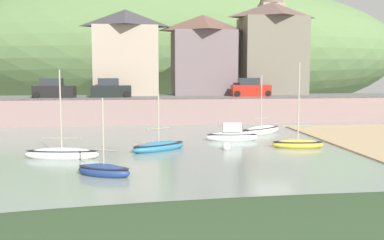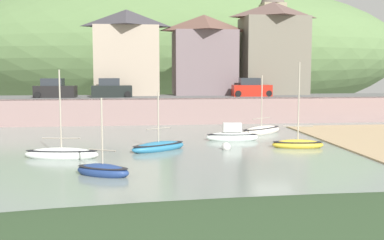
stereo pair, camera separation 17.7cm
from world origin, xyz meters
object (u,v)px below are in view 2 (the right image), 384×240
Objects in this scene: fishing_boat_green at (261,130)px; parked_car_end_of_row at (251,89)px; sailboat_blue_trim at (298,144)px; dinghy_open_wooden at (232,136)px; sailboat_nearest_shore at (159,147)px; parked_car_near_slipway at (55,90)px; church_with_spire at (272,29)px; mooring_buoy at (226,147)px; waterfront_building_left at (127,52)px; sailboat_white_hull at (62,154)px; motorboat_with_cabin at (103,170)px; waterfront_building_centre at (204,54)px; waterfront_building_right at (273,48)px; parked_car_by_wall at (111,89)px.

parked_car_end_of_row is (2.11, 12.06, 2.92)m from fishing_boat_green.
fishing_boat_green is at bearing 104.35° from sailboat_blue_trim.
parked_car_end_of_row is at bearing 76.88° from dinghy_open_wooden.
parked_car_near_slipway is at bearing 84.29° from sailboat_nearest_shore.
church_with_spire is 25.59× the size of mooring_buoy.
waterfront_building_left reaches higher than sailboat_white_hull.
motorboat_with_cabin is 6.81× the size of mooring_buoy.
sailboat_nearest_shore is 21.46m from parked_car_near_slipway.
mooring_buoy is at bearing -49.07° from parked_car_near_slipway.
dinghy_open_wooden is at bearing -112.51° from church_with_spire.
sailboat_white_hull is at bearing -115.56° from waterfront_building_centre.
parked_car_end_of_row reaches higher than mooring_buoy.
fishing_boat_green is at bearing -109.10° from waterfront_building_right.
sailboat_blue_trim is (3.72, -3.71, -0.10)m from dinghy_open_wooden.
sailboat_white_hull is at bearing -75.16° from parked_car_near_slipway.
parked_car_near_slipway is at bearing 132.45° from motorboat_with_cabin.
mooring_buoy is (-11.06, -27.66, -10.00)m from church_with_spire.
fishing_boat_green is at bearing -28.63° from parked_car_near_slipway.
dinghy_open_wooden is at bearing 144.16° from sailboat_blue_trim.
sailboat_nearest_shore is (-9.36, 0.00, -0.01)m from sailboat_blue_trim.
sailboat_nearest_shore is (3.10, 7.03, -0.01)m from motorboat_with_cabin.
sailboat_blue_trim is at bearing 57.90° from motorboat_with_cabin.
motorboat_with_cabin is 29.65m from parked_car_end_of_row.
waterfront_building_left reaches higher than mooring_buoy.
sailboat_white_hull is (-15.19, -2.06, 0.02)m from sailboat_blue_trim.
parked_car_end_of_row is at bearing 71.53° from mooring_buoy.
motorboat_with_cabin is at bearing -71.25° from parked_car_near_slipway.
waterfront_building_right is 0.70× the size of church_with_spire.
sailboat_blue_trim reaches higher than dinghy_open_wooden.
church_with_spire reaches higher than waterfront_building_left.
church_with_spire is 3.59× the size of parked_car_by_wall.
waterfront_building_right reaches higher than motorboat_with_cabin.
sailboat_white_hull is (-3.50, -25.54, -6.92)m from waterfront_building_left.
waterfront_building_left reaches higher than sailboat_blue_trim.
parked_car_by_wall is (-12.64, 12.06, 2.92)m from fishing_boat_green.
sailboat_nearest_shore is at bearing 94.68° from motorboat_with_cabin.
waterfront_building_centre is 29.09m from sailboat_white_hull.
waterfront_building_right reaches higher than parked_car_by_wall.
waterfront_building_right is 24.85m from parked_car_near_slipway.
dinghy_open_wooden is 13.84m from motorboat_with_cabin.
mooring_buoy is (-4.93, -0.18, -0.08)m from sailboat_blue_trim.
sailboat_blue_trim is 4.93m from mooring_buoy.
waterfront_building_right is at bearing 88.58° from motorboat_with_cabin.
waterfront_building_right reaches higher than dinghy_open_wooden.
church_with_spire is 3.73× the size of sailboat_nearest_shore.
parked_car_by_wall is at bearing -109.48° from waterfront_building_left.
sailboat_nearest_shore is at bearing -170.96° from sailboat_blue_trim.
church_with_spire is 22.31m from parked_car_by_wall.
waterfront_building_left reaches higher than sailboat_nearest_shore.
mooring_buoy is (-1.95, -23.66, -6.79)m from waterfront_building_centre.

